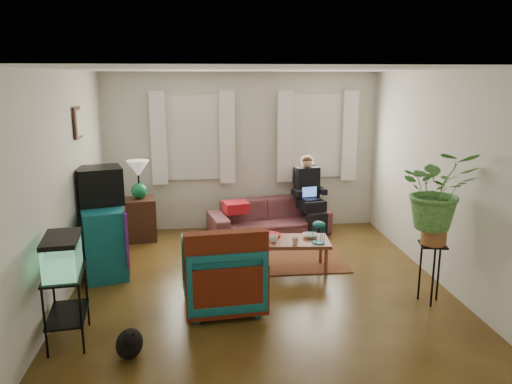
{
  "coord_description": "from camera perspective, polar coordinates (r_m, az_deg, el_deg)",
  "views": [
    {
      "loc": [
        -0.67,
        -5.69,
        2.53
      ],
      "look_at": [
        0.0,
        0.4,
        1.1
      ],
      "focal_mm": 35.0,
      "sensor_mm": 36.0,
      "label": 1
    }
  ],
  "objects": [
    {
      "name": "floor",
      "position": [
        6.26,
        0.41,
        -10.69
      ],
      "size": [
        4.5,
        5.0,
        0.01
      ],
      "primitive_type": "cube",
      "color": "#4F2B14",
      "rests_on": "ground"
    },
    {
      "name": "ceiling",
      "position": [
        5.73,
        0.45,
        13.84
      ],
      "size": [
        4.5,
        5.0,
        0.01
      ],
      "primitive_type": "cube",
      "color": "white",
      "rests_on": "wall_back"
    },
    {
      "name": "wall_back",
      "position": [
        8.31,
        -1.59,
        4.61
      ],
      "size": [
        4.5,
        0.01,
        2.6
      ],
      "primitive_type": "cube",
      "color": "silver",
      "rests_on": "floor"
    },
    {
      "name": "wall_front",
      "position": [
        3.48,
        5.29,
        -7.57
      ],
      "size": [
        4.5,
        0.01,
        2.6
      ],
      "primitive_type": "cube",
      "color": "silver",
      "rests_on": "floor"
    },
    {
      "name": "wall_left",
      "position": [
        6.03,
        -21.31,
        0.46
      ],
      "size": [
        0.01,
        5.0,
        2.6
      ],
      "primitive_type": "cube",
      "color": "silver",
      "rests_on": "floor"
    },
    {
      "name": "wall_right",
      "position": [
        6.51,
        20.5,
        1.41
      ],
      "size": [
        0.01,
        5.0,
        2.6
      ],
      "primitive_type": "cube",
      "color": "silver",
      "rests_on": "floor"
    },
    {
      "name": "window_left",
      "position": [
        8.23,
        -7.19,
        6.19
      ],
      "size": [
        1.08,
        0.04,
        1.38
      ],
      "primitive_type": "cube",
      "color": "white",
      "rests_on": "wall_back"
    },
    {
      "name": "window_right",
      "position": [
        8.45,
        6.93,
        6.37
      ],
      "size": [
        1.08,
        0.04,
        1.38
      ],
      "primitive_type": "cube",
      "color": "white",
      "rests_on": "wall_back"
    },
    {
      "name": "curtains_left",
      "position": [
        8.15,
        -7.19,
        6.12
      ],
      "size": [
        1.36,
        0.06,
        1.5
      ],
      "primitive_type": "cube",
      "color": "white",
      "rests_on": "wall_back"
    },
    {
      "name": "curtains_right",
      "position": [
        8.37,
        7.06,
        6.31
      ],
      "size": [
        1.36,
        0.06,
        1.5
      ],
      "primitive_type": "cube",
      "color": "white",
      "rests_on": "wall_back"
    },
    {
      "name": "picture_frame",
      "position": [
        6.75,
        -19.67,
        7.45
      ],
      "size": [
        0.04,
        0.32,
        0.4
      ],
      "primitive_type": "cube",
      "color": "#3D2616",
      "rests_on": "wall_left"
    },
    {
      "name": "area_rug",
      "position": [
        7.28,
        1.62,
        -7.15
      ],
      "size": [
        2.01,
        1.61,
        0.01
      ],
      "primitive_type": "cube",
      "rotation": [
        0.0,
        0.0,
        -0.01
      ],
      "color": "brown",
      "rests_on": "floor"
    },
    {
      "name": "sofa",
      "position": [
        8.11,
        1.5,
        -2.28
      ],
      "size": [
        2.04,
        1.13,
        0.75
      ],
      "primitive_type": "imported",
      "rotation": [
        0.0,
        0.0,
        0.2
      ],
      "color": "brown",
      "rests_on": "floor"
    },
    {
      "name": "seated_person",
      "position": [
        8.3,
        6.04,
        -0.57
      ],
      "size": [
        0.59,
        0.68,
        1.15
      ],
      "primitive_type": null,
      "rotation": [
        0.0,
        0.0,
        0.2
      ],
      "color": "black",
      "rests_on": "sofa"
    },
    {
      "name": "side_table",
      "position": [
        8.06,
        -13.04,
        -3.03
      ],
      "size": [
        0.52,
        0.52,
        0.67
      ],
      "primitive_type": "cube",
      "rotation": [
        0.0,
        0.0,
        0.16
      ],
      "color": "#3A2815",
      "rests_on": "floor"
    },
    {
      "name": "table_lamp",
      "position": [
        7.91,
        -13.27,
        1.27
      ],
      "size": [
        0.39,
        0.39,
        0.61
      ],
      "primitive_type": null,
      "rotation": [
        0.0,
        0.0,
        0.16
      ],
      "color": "white",
      "rests_on": "side_table"
    },
    {
      "name": "dresser",
      "position": [
        6.86,
        -17.13,
        -5.12
      ],
      "size": [
        0.76,
        1.1,
        0.9
      ],
      "primitive_type": "cube",
      "rotation": [
        0.0,
        0.0,
        0.29
      ],
      "color": "#105B61",
      "rests_on": "floor"
    },
    {
      "name": "crt_tv",
      "position": [
        6.78,
        -17.44,
        0.72
      ],
      "size": [
        0.67,
        0.64,
        0.48
      ],
      "primitive_type": "cube",
      "rotation": [
        0.0,
        0.0,
        0.29
      ],
      "color": "black",
      "rests_on": "dresser"
    },
    {
      "name": "aquarium_stand",
      "position": [
        5.26,
        -20.78,
        -12.21
      ],
      "size": [
        0.43,
        0.67,
        0.71
      ],
      "primitive_type": "cube",
      "rotation": [
        0.0,
        0.0,
        0.12
      ],
      "color": "black",
      "rests_on": "floor"
    },
    {
      "name": "aquarium",
      "position": [
        5.06,
        -21.28,
        -6.67
      ],
      "size": [
        0.38,
        0.61,
        0.37
      ],
      "primitive_type": "cube",
      "rotation": [
        0.0,
        0.0,
        0.12
      ],
      "color": "#7FD899",
      "rests_on": "aquarium_stand"
    },
    {
      "name": "black_cat",
      "position": [
        4.91,
        -14.28,
        -16.15
      ],
      "size": [
        0.31,
        0.42,
        0.32
      ],
      "primitive_type": "ellipsoid",
      "rotation": [
        0.0,
        0.0,
        0.2
      ],
      "color": "black",
      "rests_on": "floor"
    },
    {
      "name": "armchair",
      "position": [
        5.6,
        -3.86,
        -8.87
      ],
      "size": [
        0.92,
        0.87,
        0.87
      ],
      "primitive_type": "imported",
      "rotation": [
        0.0,
        0.0,
        3.24
      ],
      "color": "#115667",
      "rests_on": "floor"
    },
    {
      "name": "serape_throw",
      "position": [
        5.23,
        -3.37,
        -8.38
      ],
      "size": [
        0.89,
        0.28,
        0.72
      ],
      "primitive_type": "cube",
      "rotation": [
        0.0,
        0.0,
        0.1
      ],
      "color": "#9E0A0A",
      "rests_on": "armchair"
    },
    {
      "name": "coffee_table",
      "position": [
        6.69,
        3.9,
        -7.19
      ],
      "size": [
        1.06,
        0.63,
        0.42
      ],
      "primitive_type": "cube",
      "rotation": [
        0.0,
        0.0,
        -0.08
      ],
      "color": "brown",
      "rests_on": "floor"
    },
    {
      "name": "cup_a",
      "position": [
        6.5,
        1.98,
        -5.39
      ],
      "size": [
        0.12,
        0.12,
        0.09
      ],
      "primitive_type": "imported",
      "rotation": [
        0.0,
        0.0,
        -0.08
      ],
      "color": "white",
      "rests_on": "coffee_table"
    },
    {
      "name": "cup_b",
      "position": [
        6.45,
        4.5,
        -5.57
      ],
      "size": [
        0.1,
        0.1,
        0.09
      ],
      "primitive_type": "imported",
      "rotation": [
        0.0,
        0.0,
        -0.08
      ],
      "color": "beige",
      "rests_on": "coffee_table"
    },
    {
      "name": "bowl",
      "position": [
        6.73,
        6.22,
        -4.98
      ],
      "size": [
        0.22,
        0.22,
        0.05
      ],
      "primitive_type": "imported",
      "rotation": [
        0.0,
        0.0,
        -0.08
      ],
      "color": "white",
      "rests_on": "coffee_table"
    },
    {
      "name": "snack_tray",
      "position": [
        6.72,
        1.45,
        -4.99
      ],
      "size": [
        0.34,
        0.34,
        0.04
      ],
      "primitive_type": "cylinder",
      "rotation": [
        0.0,
        0.0,
        -0.08
      ],
      "color": "#B21414",
      "rests_on": "coffee_table"
    },
    {
      "name": "birdcage",
      "position": [
        6.48,
        7.18,
        -4.56
      ],
      "size": [
        0.18,
        0.18,
        0.3
      ],
      "primitive_type": null,
      "rotation": [
        0.0,
        0.0,
        -0.08
      ],
      "color": "#115B6B",
      "rests_on": "coffee_table"
    },
    {
      "name": "plant_stand",
      "position": [
        6.05,
        19.32,
        -8.76
      ],
      "size": [
        0.35,
        0.35,
        0.7
      ],
      "primitive_type": "cube",
      "rotation": [
        0.0,
        0.0,
        -0.21
      ],
      "color": "black",
      "rests_on": "floor"
    },
    {
      "name": "potted_plant",
      "position": [
        5.8,
        19.93,
        -1.06
      ],
      "size": [
        0.93,
        0.85,
        0.89
      ],
      "primitive_type": "imported",
      "rotation": [
        0.0,
        0.0,
        -0.21
      ],
      "color": "#599947",
      "rests_on": "plant_stand"
    }
  ]
}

